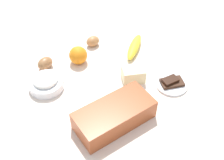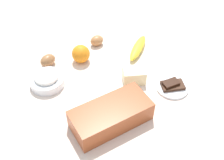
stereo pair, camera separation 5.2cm
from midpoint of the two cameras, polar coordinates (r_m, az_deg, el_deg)
name	(u,v)px [view 2 (the right image)]	position (r m, az deg, el deg)	size (l,w,h in m)	color
ground_plane	(112,89)	(1.12, 1.34, -1.85)	(2.40, 2.40, 0.02)	beige
loaf_pan	(111,115)	(0.96, 1.35, -7.34)	(0.30, 0.19, 0.08)	#9E4723
flour_bowl	(47,79)	(1.13, -12.13, 0.09)	(0.14, 0.14, 0.06)	white
banana	(138,48)	(1.27, 6.61, 6.66)	(0.19, 0.04, 0.04)	yellow
orange_fruit	(81,54)	(1.21, -5.28, 5.42)	(0.08, 0.08, 0.08)	orange
butter_block	(134,75)	(1.12, 5.96, 0.92)	(0.09, 0.06, 0.06)	#F4EDB2
egg_near_butter	(48,60)	(1.22, -12.05, 4.00)	(0.05, 0.05, 0.07)	#9B683E
egg_beside_bowl	(97,41)	(1.30, -2.02, 8.19)	(0.05, 0.05, 0.06)	#B27848
chocolate_plate	(172,86)	(1.13, 13.73, -1.32)	(0.13, 0.13, 0.03)	white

